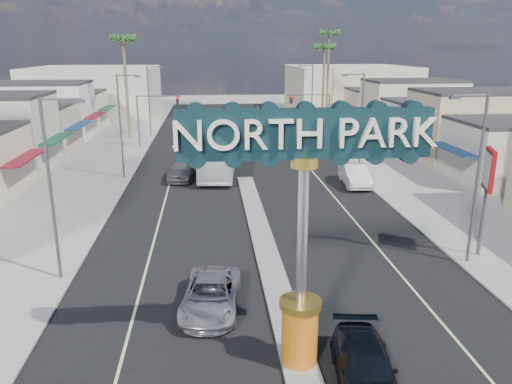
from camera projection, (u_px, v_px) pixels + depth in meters
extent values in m
plane|color=gray|center=(244.00, 176.00, 44.99)|extent=(160.00, 160.00, 0.00)
cube|color=black|center=(244.00, 176.00, 44.99)|extent=(20.00, 120.00, 0.01)
cube|color=gray|center=(263.00, 241.00, 29.67)|extent=(1.30, 30.00, 0.16)
cube|color=gray|center=(85.00, 179.00, 43.70)|extent=(8.00, 120.00, 0.12)
cube|color=gray|center=(394.00, 172.00, 46.25)|extent=(8.00, 120.00, 0.12)
cube|color=beige|center=(16.00, 125.00, 54.40)|extent=(12.00, 42.00, 6.00)
cube|color=#B7B29E|center=(439.00, 119.00, 58.77)|extent=(12.00, 42.00, 6.00)
cube|color=#B7B29E|center=(96.00, 91.00, 84.89)|extent=(20.00, 20.00, 8.00)
cube|color=beige|center=(349.00, 89.00, 88.90)|extent=(20.00, 20.00, 8.00)
cylinder|color=#DD5411|center=(300.00, 334.00, 17.87)|extent=(1.30, 1.30, 2.20)
cylinder|color=gold|center=(300.00, 304.00, 17.53)|extent=(1.50, 1.50, 0.25)
cylinder|color=#B7B7BC|center=(302.00, 236.00, 16.83)|extent=(0.36, 0.36, 4.80)
cylinder|color=gold|center=(304.00, 162.00, 16.11)|extent=(0.90, 0.90, 0.35)
cube|color=black|center=(305.00, 134.00, 15.85)|extent=(8.20, 0.50, 1.60)
cylinder|color=#47474C|center=(138.00, 122.00, 56.54)|extent=(0.18, 0.18, 6.00)
cylinder|color=#47474C|center=(159.00, 96.00, 55.96)|extent=(5.00, 0.12, 0.12)
cube|color=black|center=(177.00, 100.00, 56.28)|extent=(0.32, 0.32, 1.00)
sphere|color=red|center=(177.00, 98.00, 56.02)|extent=(0.22, 0.22, 0.22)
cylinder|color=#47474C|center=(329.00, 120.00, 58.54)|extent=(0.18, 0.18, 6.00)
cylinder|color=#47474C|center=(308.00, 95.00, 57.50)|extent=(5.00, 0.12, 0.12)
cube|color=black|center=(291.00, 99.00, 57.46)|extent=(0.32, 0.32, 1.00)
sphere|color=red|center=(291.00, 97.00, 57.20)|extent=(0.22, 0.22, 0.22)
cylinder|color=#47474C|center=(51.00, 193.00, 23.65)|extent=(0.16, 0.16, 9.00)
cylinder|color=#47474C|center=(60.00, 99.00, 22.51)|extent=(1.80, 0.10, 0.10)
cube|color=#47474C|center=(79.00, 101.00, 22.61)|extent=(0.50, 0.22, 0.15)
cylinder|color=#47474C|center=(121.00, 128.00, 42.77)|extent=(0.16, 0.16, 9.00)
cylinder|color=#47474C|center=(128.00, 75.00, 41.63)|extent=(1.80, 0.10, 0.10)
cube|color=#47474C|center=(137.00, 77.00, 41.73)|extent=(0.50, 0.22, 0.15)
cylinder|color=#47474C|center=(149.00, 101.00, 63.80)|extent=(0.16, 0.16, 9.00)
cylinder|color=#47474C|center=(154.00, 66.00, 62.66)|extent=(1.80, 0.10, 0.10)
cube|color=#47474C|center=(161.00, 67.00, 62.76)|extent=(0.50, 0.22, 0.15)
cylinder|color=#47474C|center=(477.00, 182.00, 25.58)|extent=(0.16, 0.16, 9.00)
cylinder|color=#47474C|center=(471.00, 95.00, 24.27)|extent=(1.80, 0.10, 0.10)
cube|color=#47474C|center=(455.00, 98.00, 24.23)|extent=(0.50, 0.22, 0.15)
cylinder|color=#47474C|center=(361.00, 125.00, 44.70)|extent=(0.16, 0.16, 9.00)
cylinder|color=#47474C|center=(354.00, 74.00, 43.39)|extent=(1.80, 0.10, 0.10)
cube|color=#47474C|center=(345.00, 75.00, 43.35)|extent=(0.50, 0.22, 0.15)
cylinder|color=#47474C|center=(312.00, 100.00, 65.73)|extent=(0.16, 0.16, 9.00)
cylinder|color=#47474C|center=(306.00, 66.00, 64.42)|extent=(1.80, 0.10, 0.10)
cube|color=#47474C|center=(300.00, 66.00, 64.38)|extent=(0.50, 0.22, 0.15)
cylinder|color=brown|center=(127.00, 91.00, 61.26)|extent=(0.36, 0.36, 12.00)
cylinder|color=brown|center=(323.00, 90.00, 69.50)|extent=(0.36, 0.36, 11.00)
cylinder|color=brown|center=(328.00, 79.00, 75.14)|extent=(0.36, 0.36, 13.00)
imported|color=#B9B9BE|center=(211.00, 295.00, 21.87)|extent=(2.98, 5.41, 1.43)
imported|color=black|center=(365.00, 368.00, 16.90)|extent=(2.60, 5.09, 1.41)
imported|color=#5B5C60|center=(182.00, 169.00, 43.62)|extent=(2.68, 5.43, 1.78)
imported|color=silver|center=(354.00, 175.00, 41.71)|extent=(2.18, 5.40, 1.74)
imported|color=silver|center=(219.00, 155.00, 45.74)|extent=(3.84, 12.37, 3.39)
cylinder|color=#47474C|center=(482.00, 223.00, 27.12)|extent=(0.19, 0.19, 3.71)
cube|color=maroon|center=(489.00, 170.00, 26.30)|extent=(0.84, 1.83, 2.23)
cube|color=white|center=(486.00, 170.00, 26.33)|extent=(0.51, 1.41, 1.76)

